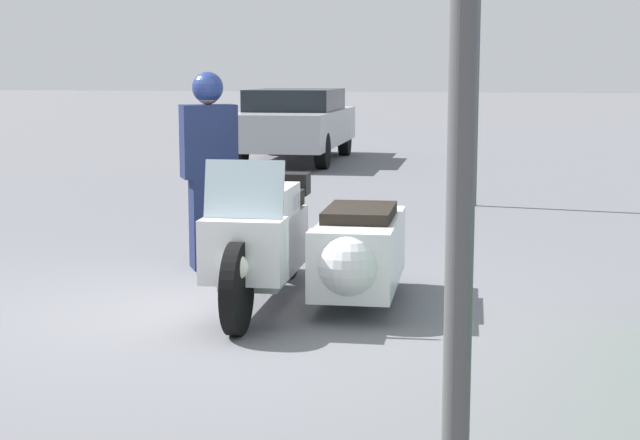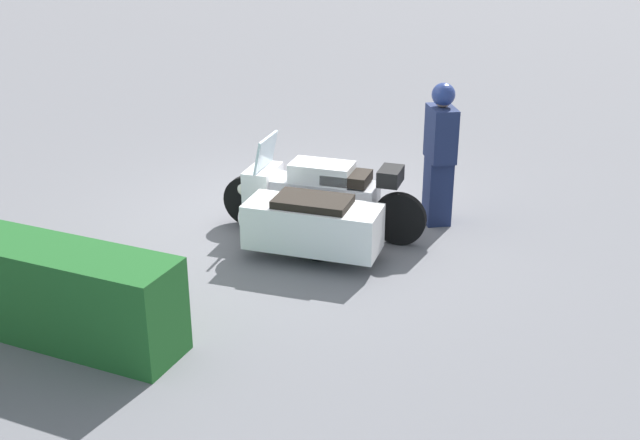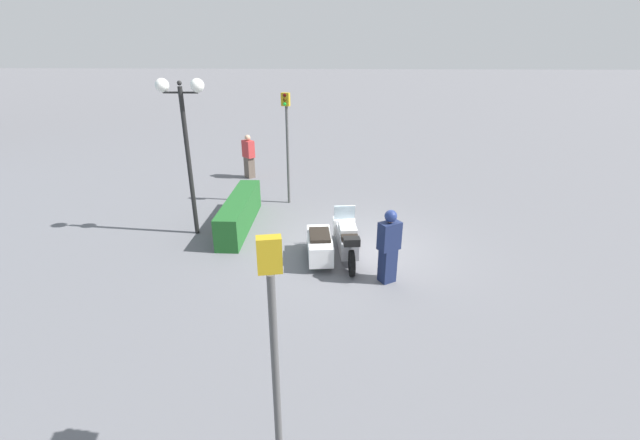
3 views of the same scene
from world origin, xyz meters
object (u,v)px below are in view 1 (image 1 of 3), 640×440
object	(u,v)px
police_motorcycle	(314,245)
officer_rider	(209,166)
parked_car_background	(296,122)
traffic_light_far	(477,39)

from	to	relation	value
police_motorcycle	officer_rider	xyz separation A→B (m)	(-1.15, -1.27, 0.46)
police_motorcycle	parked_car_background	world-z (taller)	parked_car_background
officer_rider	traffic_light_far	xyz separation A→B (m)	(-4.72, 1.86, 1.23)
officer_rider	parked_car_background	distance (m)	10.65
traffic_light_far	parked_car_background	xyz separation A→B (m)	(-5.70, -4.05, -1.39)
police_motorcycle	officer_rider	size ratio (longest dim) A/B	1.43
officer_rider	traffic_light_far	bearing A→B (deg)	126.74
police_motorcycle	parked_car_background	distance (m)	12.08
officer_rider	traffic_light_far	distance (m)	5.22
traffic_light_far	parked_car_background	bearing A→B (deg)	-155.59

